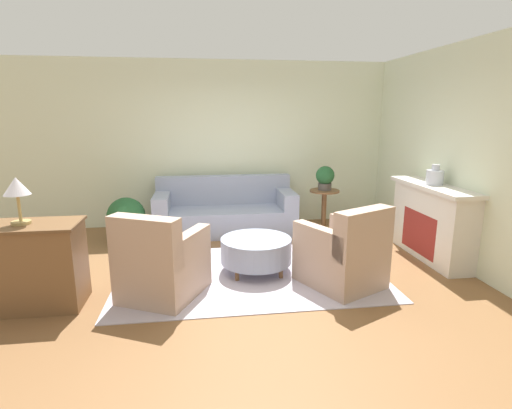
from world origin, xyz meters
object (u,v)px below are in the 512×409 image
Objects in this scene: side_table at (324,204)px; potted_plant_on_side_table at (325,177)px; table_lamp at (17,190)px; dresser at (27,265)px; couch at (225,213)px; vase_mantel_near at (435,177)px; armchair_left at (161,264)px; armchair_right at (344,255)px; potted_plant_floor at (126,217)px; ottoman_table at (256,250)px.

potted_plant_on_side_table is at bearing 0.00° from side_table.
table_lamp is (-3.76, -2.18, 0.75)m from side_table.
table_lamp reaches higher than dresser.
couch is 5.74× the size of potted_plant_on_side_table.
vase_mantel_near is 1.76m from potted_plant_on_side_table.
side_table is at bearing 41.02° from armchair_left.
potted_plant_floor is at bearing 143.75° from armchair_right.
vase_mantel_near is (2.66, -1.62, 0.80)m from couch.
armchair_left is at bearing 180.00° from armchair_right.
ottoman_table is 2.09m from side_table.
armchair_left is 1.31m from dresser.
side_table reaches higher than potted_plant_floor.
armchair_right is 3.43m from table_lamp.
table_lamp reaches higher than vase_mantel_near.
dresser is at bearing -131.77° from couch.
couch is at bearing 172.59° from potted_plant_on_side_table.
ottoman_table is at bearing 13.97° from table_lamp.
couch reaches higher than dresser.
armchair_right is 3.32m from dresser.
ottoman_table is 2.29m from potted_plant_floor.
armchair_left is 2.72× the size of potted_plant_on_side_table.
vase_mantel_near is (1.03, -1.41, 0.65)m from side_table.
armchair_right is 1.54× the size of side_table.
armchair_right reaches higher than couch.
vase_mantel_near is at bearing -53.78° from side_table.
potted_plant_on_side_table is (3.76, 2.18, 0.46)m from dresser.
potted_plant_on_side_table is 4.35m from table_lamp.
armchair_right reaches higher than dresser.
potted_plant_on_side_table is (2.45, 2.14, 0.55)m from armchair_left.
armchair_left is at bearing -138.98° from potted_plant_on_side_table.
couch is 3.24× the size of side_table.
side_table is 2.62× the size of vase_mantel_near.
couch is at bearing 70.48° from armchair_left.
ottoman_table is 1.25× the size of side_table.
vase_mantel_near is 4.42m from potted_plant_floor.
armchair_right is at bearing -153.77° from vase_mantel_near.
dresser is (-3.76, -2.18, -0.01)m from side_table.
dresser is 4.90m from vase_mantel_near.
couch is at bearing 148.58° from vase_mantel_near.
armchair_left is at bearing -168.29° from vase_mantel_near.
vase_mantel_near is 0.58× the size of table_lamp.
table_lamp is (-0.61, -2.03, 0.83)m from potted_plant_floor.
table_lamp is at bearing -166.03° from ottoman_table.
armchair_left is 0.99× the size of dresser.
vase_mantel_near is at bearing 4.04° from ottoman_table.
armchair_left is 3.64m from vase_mantel_near.
armchair_right is 2.18m from side_table.
ottoman_table is 2.18m from potted_plant_on_side_table.
dresser is (-2.40, -0.60, 0.17)m from ottoman_table.
potted_plant_on_side_table is (0.00, 0.00, 0.44)m from side_table.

